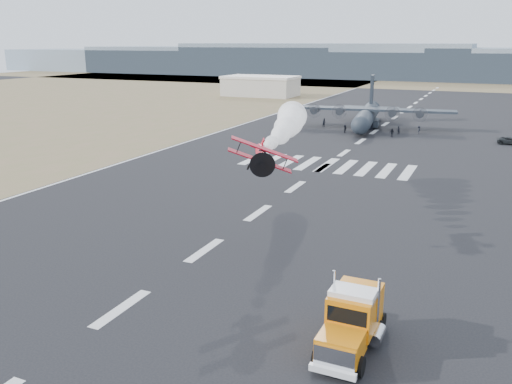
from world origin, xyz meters
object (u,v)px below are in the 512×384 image
Objects in this scene: semi_truck at (352,319)px; crew_f at (345,129)px; support_vehicle at (511,141)px; crew_g at (372,126)px; crew_a at (356,128)px; crew_e at (370,126)px; hangar_left at (261,86)px; transport_aircraft at (367,115)px; crew_c at (419,130)px; crew_b at (398,130)px; aerobatic_biplane at (260,156)px; crew_d at (392,133)px; crew_h at (324,123)px.

semi_truck is 5.53× the size of crew_f.
crew_g is (-26.58, 6.23, 0.18)m from support_vehicle.
crew_a is 1.15× the size of crew_e.
crew_e is at bearing -49.36° from hangar_left.
transport_aircraft is 12.77m from crew_c.
crew_b is (8.43, 1.07, -0.12)m from crew_a.
crew_a reaches higher than crew_c.
crew_b is 6.77m from crew_e.
aerobatic_biplane is 1.18× the size of support_vehicle.
crew_e is (-17.25, 84.21, -1.09)m from semi_truck.
hangar_left reaches higher than semi_truck.
crew_f is (-9.74, 1.44, -0.03)m from crew_d.
crew_g is at bearing -67.10° from transport_aircraft.
semi_truck is 1.80× the size of support_vehicle.
crew_c is 14.70m from crew_f.
crew_g is (2.09, -3.57, -1.88)m from transport_aircraft.
crew_b is 0.85× the size of crew_h.
crew_a is at bearing 87.36° from support_vehicle.
crew_f is (-1.89, -1.32, -0.14)m from crew_a.
crew_e reaches higher than crew_f.
crew_d is 0.96× the size of crew_g.
crew_g is at bearing 34.82° from crew_e.
hangar_left is 15.07× the size of crew_d.
crew_b is (0.36, 69.28, -7.87)m from aerobatic_biplane.
crew_e is 0.86× the size of crew_h.
transport_aircraft reaches higher than crew_h.
aerobatic_biplane is 3.65× the size of crew_f.
crew_h reaches higher than crew_d.
crew_g is (2.61, 3.98, -0.07)m from crew_a.
crew_a reaches higher than crew_e.
transport_aircraft reaches higher than crew_a.
crew_c is 7.08m from crew_d.
crew_g is at bearing 78.58° from support_vehicle.
semi_truck reaches higher than crew_f.
crew_d reaches higher than crew_e.
crew_b is 0.98× the size of crew_c.
crew_d is at bearing -91.67° from crew_f.
crew_g is (0.41, 0.26, 0.04)m from crew_e.
crew_b is at bearing 94.33° from crew_a.
transport_aircraft reaches higher than semi_truck.
crew_g is (-5.46, 72.19, -7.83)m from aerobatic_biplane.
support_vehicle is 27.30m from crew_g.
crew_a is 0.99× the size of crew_h.
crew_g is at bearing -99.98° from crew_c.
transport_aircraft is 10.41m from crew_b.
hangar_left is 15.33× the size of crew_b.
semi_truck reaches higher than crew_e.
hangar_left is 13.10× the size of crew_h.
crew_d reaches higher than crew_b.
support_vehicle is at bearing -10.23° from crew_e.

